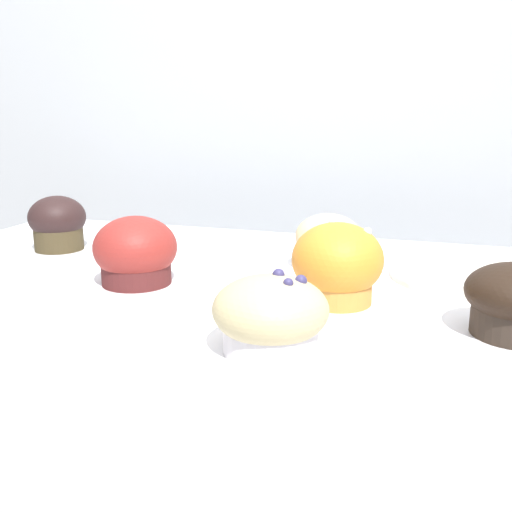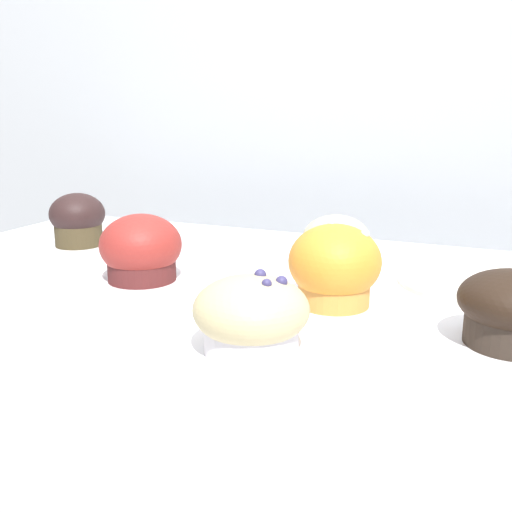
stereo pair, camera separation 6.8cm
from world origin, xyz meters
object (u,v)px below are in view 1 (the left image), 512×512
muffin_front_right (58,223)px  muffin_back_center (271,316)px  muffin_front_center (328,242)px  muffin_front_left (337,265)px  serving_plate (466,275)px  muffin_back_right (136,253)px

muffin_front_right → muffin_back_center: 0.51m
muffin_front_center → muffin_front_left: size_ratio=0.86×
muffin_back_center → muffin_front_center: bearing=90.7°
serving_plate → muffin_front_left: bearing=-135.1°
muffin_front_center → muffin_back_center: 0.30m
muffin_front_center → muffin_front_right: 0.42m
muffin_front_center → muffin_back_right: bearing=-147.3°
muffin_front_right → serving_plate: 0.61m
muffin_front_center → muffin_back_right: 0.26m
muffin_back_right → muffin_back_center: 0.27m
muffin_front_center → serving_plate: muffin_front_center is taller
muffin_front_right → serving_plate: bearing=1.9°
muffin_back_center → serving_plate: (0.18, 0.30, -0.03)m
muffin_back_right → muffin_back_center: size_ratio=0.98×
muffin_front_right → serving_plate: (0.61, 0.02, -0.04)m
muffin_front_left → muffin_front_right: size_ratio=1.20×
muffin_back_right → serving_plate: 0.43m
muffin_front_center → muffin_front_left: muffin_front_left is taller
muffin_back_right → muffin_front_right: muffin_back_right is taller
muffin_front_left → muffin_back_center: 0.16m
muffin_front_center → muffin_front_right: bearing=-178.2°
muffin_front_center → serving_plate: size_ratio=0.46×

